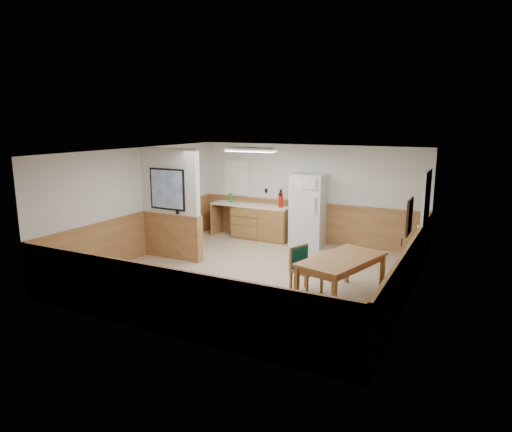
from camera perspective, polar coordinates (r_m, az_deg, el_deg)
The scene contains 20 objects.
ground at distance 9.40m, azimuth -0.04°, elevation -7.34°, with size 6.00×6.00×0.00m, color tan.
ceiling at distance 8.90m, azimuth -0.04°, elevation 8.06°, with size 6.00×6.00×0.02m, color white.
back_wall at distance 11.78m, azimuth 6.59°, elevation 2.78°, with size 6.00×0.02×2.50m, color silver.
right_wall at distance 8.19m, azimuth 19.04°, elevation -1.77°, with size 0.02×6.00×2.50m, color silver.
left_wall at distance 10.74m, azimuth -14.47°, elevation 1.60°, with size 0.02×6.00×2.50m, color silver.
wainscot_back at distance 11.90m, azimuth 6.47°, elevation -0.81°, with size 6.00×0.04×1.00m, color #AC8244.
wainscot_right at distance 8.39m, azimuth 18.56°, elevation -6.75°, with size 0.04×6.00×1.00m, color #AC8244.
wainscot_left at distance 10.88m, azimuth -14.19°, elevation -2.30°, with size 0.04×6.00×1.00m, color #AC8244.
partition_wall at distance 10.42m, azimuth -10.65°, elevation 1.37°, with size 1.50×0.20×2.50m.
kitchen_counter at distance 12.10m, azimuth 0.61°, elevation -0.70°, with size 2.20×0.61×1.00m.
exterior_door at distance 10.08m, azimuth 20.30°, elevation -0.56°, with size 0.07×1.02×2.15m.
kitchen_window at distance 12.59m, azimuth -2.44°, elevation 4.80°, with size 0.80×0.04×1.00m.
wall_painting at distance 7.84m, azimuth 18.63°, elevation -0.08°, with size 0.04×0.50×0.60m.
fluorescent_fixture at distance 10.42m, azimuth -0.73°, elevation 8.30°, with size 1.20×0.30×0.09m.
refrigerator at distance 11.45m, azimuth 6.54°, elevation 0.76°, with size 0.84×0.74×1.81m.
dining_table at distance 8.12m, azimuth 10.69°, elevation -5.79°, with size 1.29×1.89×0.75m.
dining_bench at distance 8.05m, azimuth 16.73°, elevation -8.60°, with size 0.36×1.54×0.45m.
dining_chair at distance 8.42m, azimuth 5.88°, elevation -6.15°, with size 0.74×0.63×0.85m.
fire_extinguisher at distance 11.71m, azimuth 3.11°, elevation 2.07°, with size 0.15×0.15×0.47m.
soap_bottle at distance 12.47m, azimuth -3.22°, elevation 2.30°, with size 0.08×0.08×0.25m, color #1A9336.
Camera 1 is at (4.02, -7.92, 3.08)m, focal length 32.00 mm.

